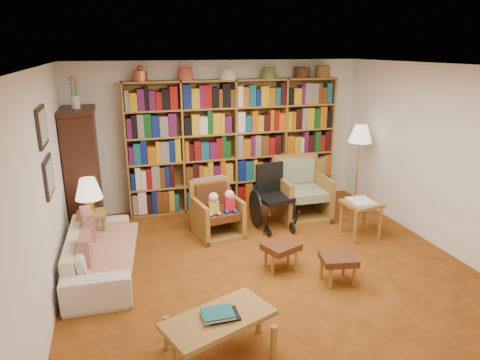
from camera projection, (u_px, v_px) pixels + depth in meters
name	position (u px, v px, depth m)	size (l,w,h in m)	color
floor	(269.00, 268.00, 5.46)	(5.00, 5.00, 0.00)	#8E4715
ceiling	(274.00, 66.00, 4.72)	(5.00, 5.00, 0.00)	white
wall_back	(221.00, 135.00, 7.38)	(5.00, 5.00, 0.00)	white
wall_front	(404.00, 279.00, 2.80)	(5.00, 5.00, 0.00)	white
wall_left	(44.00, 194.00, 4.42)	(5.00, 5.00, 0.00)	white
wall_right	(445.00, 160.00, 5.77)	(5.00, 5.00, 0.00)	white
bookshelf	(234.00, 141.00, 7.30)	(3.60, 0.30, 2.42)	olive
curio_cabinet	(83.00, 169.00, 6.40)	(0.50, 0.95, 2.40)	#381A0F
framed_pictures	(46.00, 152.00, 4.59)	(0.03, 0.52, 0.97)	black
sofa	(100.00, 252.00, 5.29)	(0.73, 1.87, 0.55)	beige
sofa_throw	(104.00, 250.00, 5.30)	(0.77, 1.44, 0.04)	beige
cushion_left	(89.00, 229.00, 5.52)	(0.13, 0.41, 0.41)	maroon
cushion_right	(86.00, 253.00, 4.88)	(0.12, 0.37, 0.37)	maroon
side_table_lamp	(92.00, 223.00, 5.83)	(0.39, 0.39, 0.55)	olive
table_lamp	(88.00, 190.00, 5.69)	(0.36, 0.36, 0.49)	gold
armchair_leather	(216.00, 212.00, 6.41)	(0.75, 0.78, 0.82)	olive
armchair_sage	(299.00, 194.00, 7.09)	(0.81, 0.84, 0.99)	olive
wheelchair	(272.00, 198.00, 6.67)	(0.56, 0.78, 0.98)	black
floor_lamp	(360.00, 137.00, 7.08)	(0.39, 0.39, 1.48)	gold
side_table_papers	(361.00, 208.00, 6.26)	(0.54, 0.54, 0.57)	olive
footstool_a	(281.00, 248.00, 5.36)	(0.52, 0.48, 0.35)	#552C16
footstool_b	(338.00, 261.00, 5.06)	(0.46, 0.41, 0.35)	#552C16
coffee_table	(219.00, 321.00, 3.84)	(1.11, 0.82, 0.44)	olive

